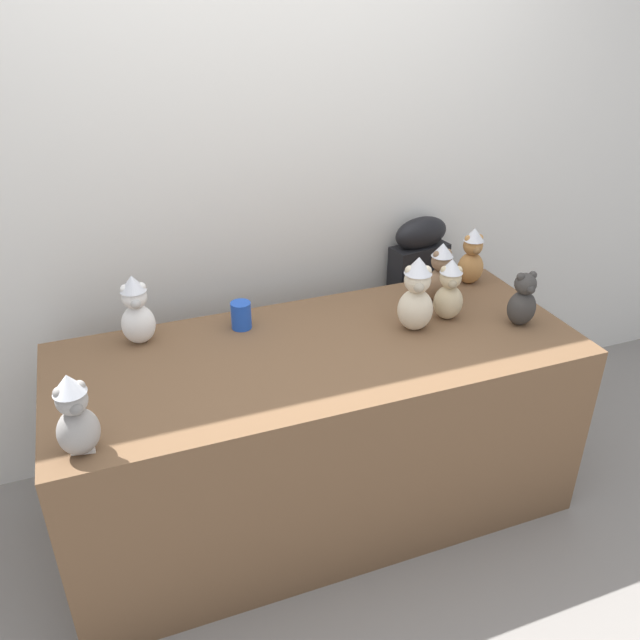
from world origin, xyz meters
name	(u,v)px	position (x,y,z in m)	size (l,w,h in m)	color
ground_plane	(342,546)	(0.00, 0.00, 0.00)	(10.00, 10.00, 0.00)	gray
wall_back	(265,169)	(0.00, 0.91, 1.30)	(7.00, 0.08, 2.60)	silver
display_table	(320,431)	(0.00, 0.25, 0.39)	(1.99, 0.81, 0.79)	brown
instrument_case	(415,316)	(0.71, 0.79, 0.52)	(0.29, 0.16, 1.04)	black
teddy_bear_charcoal	(523,300)	(0.81, 0.14, 0.89)	(0.12, 0.11, 0.23)	#383533
teddy_bear_ash	(75,416)	(-0.86, -0.06, 0.92)	(0.15, 0.13, 0.27)	gray
teddy_bear_caramel	(472,257)	(0.84, 0.55, 0.92)	(0.13, 0.11, 0.26)	#B27A42
teddy_bear_snow	(136,311)	(-0.62, 0.53, 0.92)	(0.13, 0.11, 0.28)	white
teddy_bear_sand	(449,290)	(0.57, 0.29, 0.92)	(0.14, 0.13, 0.26)	#CCB78E
teddy_bear_mocha	(441,273)	(0.62, 0.44, 0.92)	(0.13, 0.11, 0.26)	#7F6047
teddy_bear_cream	(416,295)	(0.40, 0.26, 0.94)	(0.17, 0.16, 0.31)	beige
party_cup_blue	(241,315)	(-0.23, 0.51, 0.84)	(0.08, 0.08, 0.11)	blue
name_card_front_left	(82,447)	(-0.86, -0.07, 0.81)	(0.07, 0.01, 0.05)	white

